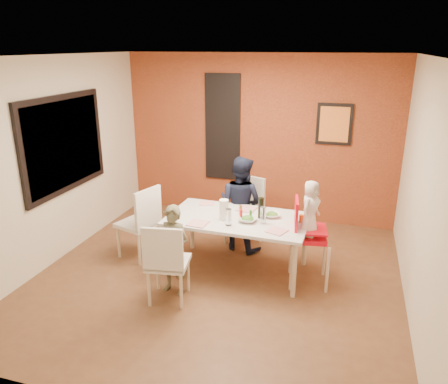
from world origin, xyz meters
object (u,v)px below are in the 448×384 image
(dining_table, at_px, (238,222))
(toddler, at_px, (310,208))
(high_chair, at_px, (306,234))
(child_near, at_px, (174,250))
(child_far, at_px, (241,204))
(chair_near, at_px, (166,260))
(wine_bottle, at_px, (261,208))
(paper_towel_roll, at_px, (224,210))
(chair_left, at_px, (142,219))
(chair_far, at_px, (247,207))

(dining_table, xyz_separation_m, toddler, (0.90, -0.05, 0.31))
(high_chair, height_order, toddler, toddler)
(child_near, height_order, toddler, toddler)
(high_chair, xyz_separation_m, child_near, (-1.45, -0.67, -0.11))
(dining_table, relative_size, child_far, 1.32)
(chair_near, distance_m, wine_bottle, 1.38)
(dining_table, relative_size, chair_near, 1.84)
(child_near, height_order, child_far, child_far)
(toddler, bearing_deg, paper_towel_roll, 112.61)
(chair_left, height_order, toddler, toddler)
(dining_table, distance_m, toddler, 0.95)
(chair_left, relative_size, paper_towel_roll, 3.98)
(chair_left, xyz_separation_m, high_chair, (2.20, -0.02, 0.08))
(chair_near, distance_m, child_near, 0.25)
(high_chair, relative_size, toddler, 1.60)
(chair_near, height_order, child_near, child_near)
(toddler, height_order, paper_towel_roll, toddler)
(dining_table, distance_m, child_far, 0.67)
(chair_near, xyz_separation_m, high_chair, (1.43, 0.91, 0.11))
(chair_near, relative_size, high_chair, 0.90)
(child_far, bearing_deg, paper_towel_roll, 105.87)
(high_chair, relative_size, paper_towel_roll, 4.23)
(high_chair, bearing_deg, toddler, -84.10)
(dining_table, distance_m, paper_towel_roll, 0.27)
(child_far, bearing_deg, chair_near, 92.60)
(high_chair, bearing_deg, child_far, 45.27)
(chair_left, bearing_deg, chair_near, 56.09)
(chair_far, bearing_deg, child_near, -85.87)
(chair_far, xyz_separation_m, child_far, (-0.03, -0.24, 0.13))
(wine_bottle, bearing_deg, high_chair, -13.02)
(dining_table, bearing_deg, paper_towel_roll, -147.68)
(chair_near, distance_m, high_chair, 1.70)
(paper_towel_roll, bearing_deg, chair_near, -115.08)
(dining_table, xyz_separation_m, child_far, (-0.13, 0.66, 0.01))
(child_near, bearing_deg, wine_bottle, 52.37)
(wine_bottle, height_order, paper_towel_roll, wine_bottle)
(wine_bottle, bearing_deg, chair_far, 114.98)
(child_near, bearing_deg, child_far, 81.42)
(dining_table, distance_m, chair_near, 1.13)
(dining_table, height_order, child_far, child_far)
(child_near, height_order, paper_towel_roll, child_near)
(wine_bottle, bearing_deg, chair_near, -128.74)
(chair_left, bearing_deg, dining_table, 108.34)
(chair_near, distance_m, chair_far, 1.93)
(chair_far, xyz_separation_m, child_near, (-0.47, -1.62, -0.01))
(chair_left, bearing_deg, wine_bottle, 110.83)
(child_far, height_order, toddler, child_far)
(child_far, bearing_deg, wine_bottle, 142.94)
(chair_near, bearing_deg, chair_left, -60.01)
(chair_far, height_order, paper_towel_roll, paper_towel_roll)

